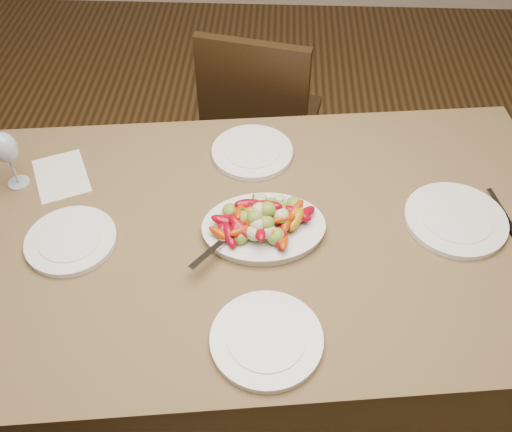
{
  "coord_description": "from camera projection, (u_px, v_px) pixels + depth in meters",
  "views": [
    {
      "loc": [
        0.12,
        -0.92,
        1.97
      ],
      "look_at": [
        0.07,
        0.15,
        0.82
      ],
      "focal_mm": 40.0,
      "sensor_mm": 36.0,
      "label": 1
    }
  ],
  "objects": [
    {
      "name": "floor",
      "position": [
        235.0,
        398.0,
        2.07
      ],
      "size": [
        6.0,
        6.0,
        0.0
      ],
      "primitive_type": "plane",
      "color": "#3C2712",
      "rests_on": "ground"
    },
    {
      "name": "menu_card",
      "position": [
        61.0,
        176.0,
        1.77
      ],
      "size": [
        0.23,
        0.25,
        0.0
      ],
      "primitive_type": "cube",
      "rotation": [
        0.0,
        0.0,
        0.44
      ],
      "color": "silver",
      "rests_on": "dining_table"
    },
    {
      "name": "dining_table",
      "position": [
        256.0,
        306.0,
        1.89
      ],
      "size": [
        1.95,
        1.25,
        0.76
      ],
      "primitive_type": "cube",
      "rotation": [
        0.0,
        0.0,
        0.12
      ],
      "color": "brown",
      "rests_on": "ground"
    },
    {
      "name": "table_knife",
      "position": [
        503.0,
        216.0,
        1.65
      ],
      "size": [
        0.06,
        0.2,
        0.01
      ],
      "primitive_type": null,
      "rotation": [
        0.0,
        0.0,
        0.2
      ],
      "color": "#9EA0A8",
      "rests_on": "dining_table"
    },
    {
      "name": "roasted_vegetables",
      "position": [
        264.0,
        215.0,
        1.56
      ],
      "size": [
        0.29,
        0.22,
        0.09
      ],
      "primitive_type": null,
      "rotation": [
        0.0,
        0.0,
        0.12
      ],
      "color": "maroon",
      "rests_on": "serving_platter"
    },
    {
      "name": "plate_near",
      "position": [
        267.0,
        340.0,
        1.37
      ],
      "size": [
        0.27,
        0.27,
        0.02
      ],
      "primitive_type": "cylinder",
      "color": "white",
      "rests_on": "dining_table"
    },
    {
      "name": "plate_right",
      "position": [
        455.0,
        220.0,
        1.63
      ],
      "size": [
        0.29,
        0.29,
        0.02
      ],
      "primitive_type": "cylinder",
      "color": "white",
      "rests_on": "dining_table"
    },
    {
      "name": "serving_spoon",
      "position": [
        241.0,
        232.0,
        1.55
      ],
      "size": [
        0.27,
        0.21,
        0.03
      ],
      "primitive_type": null,
      "rotation": [
        0.0,
        0.0,
        -0.6
      ],
      "color": "#9EA0A8",
      "rests_on": "serving_platter"
    },
    {
      "name": "serving_platter",
      "position": [
        264.0,
        229.0,
        1.61
      ],
      "size": [
        0.36,
        0.29,
        0.02
      ],
      "primitive_type": "ellipsoid",
      "rotation": [
        0.0,
        0.0,
        0.12
      ],
      "color": "white",
      "rests_on": "dining_table"
    },
    {
      "name": "wine_glass",
      "position": [
        9.0,
        158.0,
        1.67
      ],
      "size": [
        0.08,
        0.08,
        0.2
      ],
      "primitive_type": null,
      "color": "#8C99A5",
      "rests_on": "dining_table"
    },
    {
      "name": "chair_far",
      "position": [
        264.0,
        120.0,
        2.42
      ],
      "size": [
        0.5,
        0.5,
        0.95
      ],
      "primitive_type": null,
      "rotation": [
        0.0,
        0.0,
        2.93
      ],
      "color": "black",
      "rests_on": "ground"
    },
    {
      "name": "plate_left",
      "position": [
        71.0,
        241.0,
        1.58
      ],
      "size": [
        0.25,
        0.25,
        0.02
      ],
      "primitive_type": "cylinder",
      "color": "white",
      "rests_on": "dining_table"
    },
    {
      "name": "plate_far",
      "position": [
        252.0,
        152.0,
        1.84
      ],
      "size": [
        0.26,
        0.26,
        0.02
      ],
      "primitive_type": "cylinder",
      "color": "white",
      "rests_on": "dining_table"
    }
  ]
}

